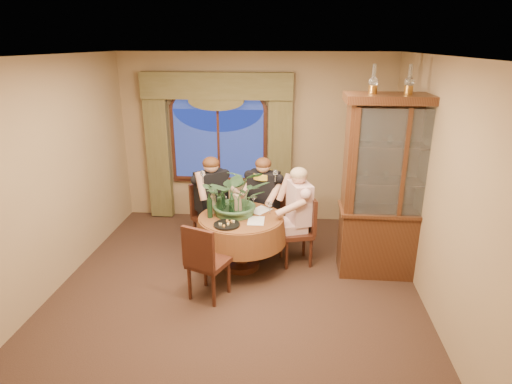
# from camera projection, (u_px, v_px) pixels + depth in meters

# --- Properties ---
(floor) EXTENTS (5.00, 5.00, 0.00)m
(floor) POSITION_uv_depth(u_px,v_px,m) (236.00, 294.00, 5.26)
(floor) COLOR black
(floor) RESTS_ON ground
(wall_back) EXTENTS (4.50, 0.00, 4.50)m
(wall_back) POSITION_uv_depth(u_px,v_px,m) (255.00, 139.00, 7.14)
(wall_back) COLOR #8D7552
(wall_back) RESTS_ON ground
(wall_right) EXTENTS (0.00, 5.00, 5.00)m
(wall_right) POSITION_uv_depth(u_px,v_px,m) (440.00, 193.00, 4.60)
(wall_right) COLOR #8D7552
(wall_right) RESTS_ON ground
(ceiling) EXTENTS (5.00, 5.00, 0.00)m
(ceiling) POSITION_uv_depth(u_px,v_px,m) (231.00, 56.00, 4.33)
(ceiling) COLOR white
(ceiling) RESTS_ON wall_back
(window) EXTENTS (1.62, 0.10, 1.32)m
(window) POSITION_uv_depth(u_px,v_px,m) (219.00, 145.00, 7.16)
(window) COLOR navy
(window) RESTS_ON wall_back
(arched_transom) EXTENTS (1.60, 0.06, 0.44)m
(arched_transom) POSITION_uv_depth(u_px,v_px,m) (217.00, 98.00, 6.91)
(arched_transom) COLOR navy
(arched_transom) RESTS_ON wall_back
(drapery_left) EXTENTS (0.38, 0.14, 2.32)m
(drapery_left) POSITION_uv_depth(u_px,v_px,m) (158.00, 152.00, 7.25)
(drapery_left) COLOR #4D4724
(drapery_left) RESTS_ON floor
(drapery_right) EXTENTS (0.38, 0.14, 2.32)m
(drapery_right) POSITION_uv_depth(u_px,v_px,m) (280.00, 154.00, 7.07)
(drapery_right) COLOR #4D4724
(drapery_right) RESTS_ON floor
(swag_valance) EXTENTS (2.45, 0.16, 0.42)m
(swag_valance) POSITION_uv_depth(u_px,v_px,m) (216.00, 86.00, 6.76)
(swag_valance) COLOR #4D4724
(swag_valance) RESTS_ON wall_back
(dining_table) EXTENTS (1.23, 1.23, 0.75)m
(dining_table) POSITION_uv_depth(u_px,v_px,m) (241.00, 242.00, 5.79)
(dining_table) COLOR maroon
(dining_table) RESTS_ON floor
(china_cabinet) EXTENTS (1.45, 0.57, 2.36)m
(china_cabinet) POSITION_uv_depth(u_px,v_px,m) (397.00, 189.00, 5.39)
(china_cabinet) COLOR #381B0D
(china_cabinet) RESTS_ON floor
(oil_lamp_left) EXTENTS (0.11, 0.11, 0.34)m
(oil_lamp_left) POSITION_uv_depth(u_px,v_px,m) (374.00, 79.00, 4.98)
(oil_lamp_left) COLOR #A5722D
(oil_lamp_left) RESTS_ON china_cabinet
(oil_lamp_center) EXTENTS (0.11, 0.11, 0.34)m
(oil_lamp_center) POSITION_uv_depth(u_px,v_px,m) (410.00, 79.00, 4.94)
(oil_lamp_center) COLOR #A5722D
(oil_lamp_center) RESTS_ON china_cabinet
(oil_lamp_right) EXTENTS (0.11, 0.11, 0.34)m
(oil_lamp_right) POSITION_uv_depth(u_px,v_px,m) (446.00, 79.00, 4.91)
(oil_lamp_right) COLOR #A5722D
(oil_lamp_right) RESTS_ON china_cabinet
(chair_right) EXTENTS (0.51, 0.51, 0.96)m
(chair_right) POSITION_uv_depth(u_px,v_px,m) (296.00, 231.00, 5.88)
(chair_right) COLOR black
(chair_right) RESTS_ON floor
(chair_back_right) EXTENTS (0.54, 0.54, 0.96)m
(chair_back_right) POSITION_uv_depth(u_px,v_px,m) (268.00, 213.00, 6.50)
(chair_back_right) COLOR black
(chair_back_right) RESTS_ON floor
(chair_back) EXTENTS (0.59, 0.59, 0.96)m
(chair_back) POSITION_uv_depth(u_px,v_px,m) (210.00, 217.00, 6.35)
(chair_back) COLOR black
(chair_back) RESTS_ON floor
(chair_front_left) EXTENTS (0.55, 0.55, 0.96)m
(chair_front_left) POSITION_uv_depth(u_px,v_px,m) (209.00, 260.00, 5.08)
(chair_front_left) COLOR black
(chair_front_left) RESTS_ON floor
(person_pink) EXTENTS (0.59, 0.61, 1.37)m
(person_pink) POSITION_uv_depth(u_px,v_px,m) (299.00, 215.00, 5.88)
(person_pink) COLOR beige
(person_pink) RESTS_ON floor
(person_back) EXTENTS (0.68, 0.68, 1.41)m
(person_back) POSITION_uv_depth(u_px,v_px,m) (212.00, 203.00, 6.28)
(person_back) COLOR black
(person_back) RESTS_ON floor
(person_scarf) EXTENTS (0.61, 0.59, 1.38)m
(person_scarf) POSITION_uv_depth(u_px,v_px,m) (264.00, 202.00, 6.34)
(person_scarf) COLOR black
(person_scarf) RESTS_ON floor
(stoneware_vase) EXTENTS (0.15, 0.15, 0.28)m
(stoneware_vase) POSITION_uv_depth(u_px,v_px,m) (237.00, 204.00, 5.72)
(stoneware_vase) COLOR #9A7C62
(stoneware_vase) RESTS_ON dining_table
(centerpiece_plant) EXTENTS (0.87, 0.97, 0.75)m
(centerpiece_plant) POSITION_uv_depth(u_px,v_px,m) (237.00, 173.00, 5.57)
(centerpiece_plant) COLOR #345A35
(centerpiece_plant) RESTS_ON dining_table
(olive_bowl) EXTENTS (0.15, 0.15, 0.05)m
(olive_bowl) POSITION_uv_depth(u_px,v_px,m) (244.00, 216.00, 5.62)
(olive_bowl) COLOR #535C2B
(olive_bowl) RESTS_ON dining_table
(cheese_platter) EXTENTS (0.33, 0.33, 0.02)m
(cheese_platter) POSITION_uv_depth(u_px,v_px,m) (227.00, 225.00, 5.38)
(cheese_platter) COLOR black
(cheese_platter) RESTS_ON dining_table
(wine_bottle_0) EXTENTS (0.07, 0.07, 0.33)m
(wine_bottle_0) POSITION_uv_depth(u_px,v_px,m) (232.00, 205.00, 5.59)
(wine_bottle_0) COLOR black
(wine_bottle_0) RESTS_ON dining_table
(wine_bottle_1) EXTENTS (0.07, 0.07, 0.33)m
(wine_bottle_1) POSITION_uv_depth(u_px,v_px,m) (223.00, 201.00, 5.75)
(wine_bottle_1) COLOR black
(wine_bottle_1) RESTS_ON dining_table
(wine_bottle_2) EXTENTS (0.07, 0.07, 0.33)m
(wine_bottle_2) POSITION_uv_depth(u_px,v_px,m) (220.00, 205.00, 5.62)
(wine_bottle_2) COLOR black
(wine_bottle_2) RESTS_ON dining_table
(wine_bottle_3) EXTENTS (0.07, 0.07, 0.33)m
(wine_bottle_3) POSITION_uv_depth(u_px,v_px,m) (213.00, 202.00, 5.72)
(wine_bottle_3) COLOR tan
(wine_bottle_3) RESTS_ON dining_table
(wine_bottle_4) EXTENTS (0.07, 0.07, 0.33)m
(wine_bottle_4) POSITION_uv_depth(u_px,v_px,m) (210.00, 206.00, 5.58)
(wine_bottle_4) COLOR black
(wine_bottle_4) RESTS_ON dining_table
(tasting_paper_0) EXTENTS (0.22, 0.30, 0.00)m
(tasting_paper_0) POSITION_uv_depth(u_px,v_px,m) (256.00, 221.00, 5.52)
(tasting_paper_0) COLOR white
(tasting_paper_0) RESTS_ON dining_table
(tasting_paper_1) EXTENTS (0.34, 0.37, 0.00)m
(tasting_paper_1) POSITION_uv_depth(u_px,v_px,m) (260.00, 210.00, 5.87)
(tasting_paper_1) COLOR white
(tasting_paper_1) RESTS_ON dining_table
(wine_glass_person_pink) EXTENTS (0.07, 0.07, 0.18)m
(wine_glass_person_pink) POSITION_uv_depth(u_px,v_px,m) (270.00, 207.00, 5.73)
(wine_glass_person_pink) COLOR silver
(wine_glass_person_pink) RESTS_ON dining_table
(wine_glass_person_back) EXTENTS (0.07, 0.07, 0.18)m
(wine_glass_person_back) POSITION_uv_depth(u_px,v_px,m) (225.00, 201.00, 5.94)
(wine_glass_person_back) COLOR silver
(wine_glass_person_back) RESTS_ON dining_table
(wine_glass_person_scarf) EXTENTS (0.07, 0.07, 0.18)m
(wine_glass_person_scarf) POSITION_uv_depth(u_px,v_px,m) (253.00, 200.00, 5.98)
(wine_glass_person_scarf) COLOR silver
(wine_glass_person_scarf) RESTS_ON dining_table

